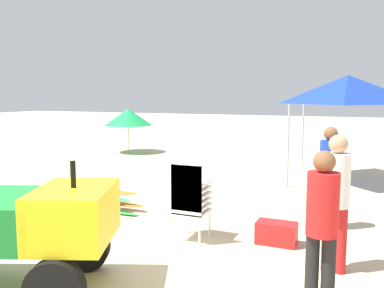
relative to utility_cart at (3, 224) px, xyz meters
name	(u,v)px	position (x,y,z in m)	size (l,w,h in m)	color
ground	(100,278)	(0.78, 0.68, -0.78)	(80.00, 80.00, 0.00)	beige
utility_cart	(3,224)	(0.00, 0.00, 0.00)	(2.81, 2.09, 1.50)	#197A2D
stacked_plastic_chairs	(189,194)	(1.30, 2.24, -0.04)	(0.48, 0.48, 1.29)	white
surfboard_pile	(87,197)	(-1.34, 3.16, -0.58)	(2.59, 0.74, 0.40)	green
lifeguard_near_left	(322,221)	(3.32, 0.95, 0.18)	(0.32, 0.32, 1.67)	black
lifeguard_near_right	(336,194)	(3.39, 1.99, 0.22)	(0.32, 0.32, 1.74)	red
lifeguard_far_right	(329,171)	(3.17, 3.66, 0.20)	(0.32, 0.32, 1.71)	#33598C
popup_canopy	(348,90)	(3.24, 7.76, 1.57)	(2.51, 2.51, 2.72)	#B2B2B7
beach_umbrella_mid	(128,117)	(-4.71, 10.07, 0.59)	(1.84, 1.84, 1.70)	beige
cooler_box	(276,233)	(2.53, 2.66, -0.62)	(0.59, 0.33, 0.33)	red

